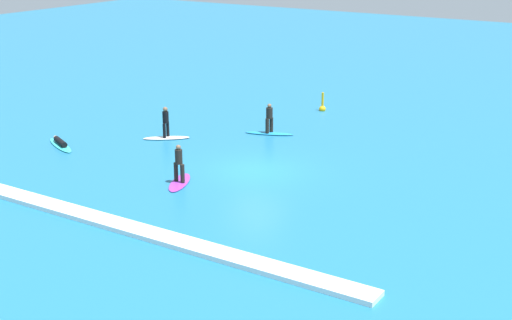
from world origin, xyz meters
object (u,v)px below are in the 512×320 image
object	(u,v)px
surfer_on_teal_board	(60,143)
surfer_on_blue_board	(269,126)
marker_buoy	(322,107)
surfer_on_purple_board	(179,172)
surfer_on_white_board	(166,130)

from	to	relation	value
surfer_on_teal_board	surfer_on_blue_board	xyz separation A→B (m)	(7.77, 7.57, 0.34)
surfer_on_teal_board	marker_buoy	xyz separation A→B (m)	(7.76, 13.69, 0.08)
surfer_on_purple_board	surfer_on_white_board	world-z (taller)	surfer_on_purple_board
surfer_on_blue_board	marker_buoy	distance (m)	6.13
surfer_on_white_board	surfer_on_teal_board	bearing A→B (deg)	8.02
surfer_on_blue_board	surfer_on_teal_board	bearing A→B (deg)	-156.84
surfer_on_teal_board	marker_buoy	world-z (taller)	marker_buoy
surfer_on_teal_board	surfer_on_purple_board	bearing A→B (deg)	-161.80
surfer_on_teal_board	surfer_on_white_board	bearing A→B (deg)	-107.86
surfer_on_white_board	surfer_on_blue_board	distance (m)	5.48
surfer_on_teal_board	surfer_on_blue_board	distance (m)	10.85
surfer_on_white_board	surfer_on_blue_board	size ratio (longest dim) A/B	0.86
surfer_on_white_board	surfer_on_teal_board	size ratio (longest dim) A/B	0.78
marker_buoy	surfer_on_blue_board	bearing A→B (deg)	-89.93
surfer_on_blue_board	surfer_on_white_board	bearing A→B (deg)	-159.08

